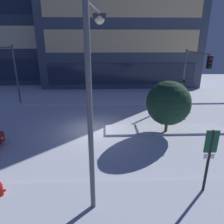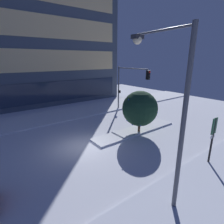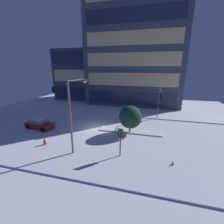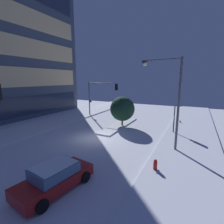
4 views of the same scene
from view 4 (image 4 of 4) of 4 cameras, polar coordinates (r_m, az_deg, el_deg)
ground at (r=18.07m, az=-5.59°, el=-8.77°), size 52.00×52.00×0.00m
curb_strip_near at (r=15.54m, az=24.24°, el=-12.86°), size 52.00×5.20×0.14m
curb_strip_far at (r=23.84m, az=-24.09°, el=-4.60°), size 52.00×5.20×0.14m
median_strip at (r=22.55m, az=2.43°, el=-4.49°), size 9.00×1.80×0.14m
car_near at (r=10.61m, az=-18.68°, el=-20.23°), size 4.66×2.53×1.49m
traffic_light_corner_far_right at (r=27.70m, az=-3.98°, el=6.65°), size 0.32×5.45×5.70m
street_lamp_arched at (r=15.05m, az=18.37°, el=6.77°), size 0.72×3.40×7.86m
fire_hydrant at (r=12.25m, az=14.38°, el=-17.08°), size 0.48×0.26×0.86m
parking_info_sign at (r=20.25m, az=20.29°, el=-1.31°), size 0.55×0.12×3.13m
decorated_tree_median at (r=21.89m, az=3.53°, el=1.10°), size 3.18×3.18×3.92m
construction_cone at (r=25.59m, az=22.00°, el=-2.93°), size 0.36×0.36×0.55m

